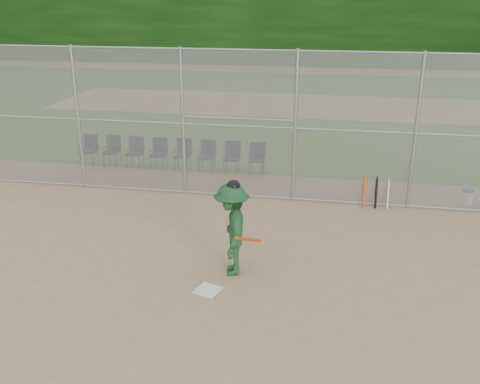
% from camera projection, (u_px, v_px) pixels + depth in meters
% --- Properties ---
extents(ground, '(100.00, 100.00, 0.00)m').
position_uv_depth(ground, '(217.00, 293.00, 10.05)').
color(ground, tan).
rests_on(ground, ground).
extents(grass_strip, '(100.00, 100.00, 0.00)m').
position_uv_depth(grass_strip, '(295.00, 105.00, 26.64)').
color(grass_strip, '#2F661E').
rests_on(grass_strip, ground).
extents(dirt_patch_far, '(24.00, 24.00, 0.00)m').
position_uv_depth(dirt_patch_far, '(295.00, 105.00, 26.64)').
color(dirt_patch_far, tan).
rests_on(dirt_patch_far, ground).
extents(backstop_fence, '(16.09, 0.09, 4.00)m').
position_uv_depth(backstop_fence, '(257.00, 124.00, 13.93)').
color(backstop_fence, gray).
rests_on(backstop_fence, ground).
extents(home_plate, '(0.54, 0.54, 0.02)m').
position_uv_depth(home_plate, '(208.00, 290.00, 10.12)').
color(home_plate, white).
rests_on(home_plate, ground).
extents(batter_at_plate, '(1.07, 1.44, 1.97)m').
position_uv_depth(batter_at_plate, '(232.00, 229.00, 10.46)').
color(batter_at_plate, '#1D4925').
rests_on(batter_at_plate, ground).
extents(water_cooler, '(0.31, 0.31, 0.39)m').
position_uv_depth(water_cooler, '(467.00, 196.00, 14.23)').
color(water_cooler, white).
rests_on(water_cooler, ground).
extents(spare_bats, '(0.66, 0.32, 0.84)m').
position_uv_depth(spare_bats, '(376.00, 192.00, 13.91)').
color(spare_bats, '#D84C14').
rests_on(spare_bats, ground).
extents(chair_0, '(0.54, 0.52, 0.96)m').
position_uv_depth(chair_0, '(89.00, 150.00, 17.35)').
color(chair_0, black).
rests_on(chair_0, ground).
extents(chair_1, '(0.54, 0.52, 0.96)m').
position_uv_depth(chair_1, '(112.00, 151.00, 17.22)').
color(chair_1, black).
rests_on(chair_1, ground).
extents(chair_2, '(0.54, 0.52, 0.96)m').
position_uv_depth(chair_2, '(135.00, 153.00, 17.09)').
color(chair_2, black).
rests_on(chair_2, ground).
extents(chair_3, '(0.54, 0.52, 0.96)m').
position_uv_depth(chair_3, '(158.00, 154.00, 16.96)').
color(chair_3, black).
rests_on(chair_3, ground).
extents(chair_4, '(0.54, 0.52, 0.96)m').
position_uv_depth(chair_4, '(182.00, 155.00, 16.83)').
color(chair_4, black).
rests_on(chair_4, ground).
extents(chair_5, '(0.54, 0.52, 0.96)m').
position_uv_depth(chair_5, '(207.00, 156.00, 16.70)').
color(chair_5, black).
rests_on(chair_5, ground).
extents(chair_6, '(0.54, 0.52, 0.96)m').
position_uv_depth(chair_6, '(232.00, 158.00, 16.57)').
color(chair_6, black).
rests_on(chair_6, ground).
extents(chair_7, '(0.54, 0.52, 0.96)m').
position_uv_depth(chair_7, '(257.00, 159.00, 16.44)').
color(chair_7, black).
rests_on(chair_7, ground).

